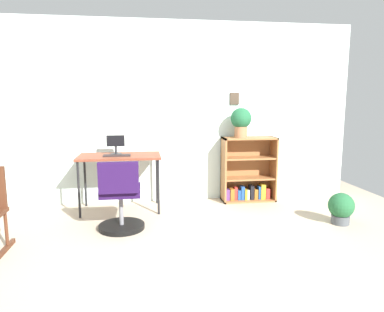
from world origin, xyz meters
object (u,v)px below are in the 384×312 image
at_px(potted_plant_floor, 341,207).
at_px(office_chair, 121,201).
at_px(keyboard, 117,155).
at_px(bookshelf_low, 248,173).
at_px(desk, 120,160).
at_px(monitor, 116,144).
at_px(potted_plant_on_shelf, 241,121).

bearing_deg(potted_plant_floor, office_chair, 176.74).
xyz_separation_m(keyboard, potted_plant_floor, (2.63, -0.83, -0.55)).
bearing_deg(office_chair, bookshelf_low, 29.39).
relative_size(desk, monitor, 4.19).
relative_size(keyboard, bookshelf_low, 0.37).
height_order(monitor, potted_plant_floor, monitor).
height_order(office_chair, bookshelf_low, bookshelf_low).
height_order(monitor, office_chair, monitor).
bearing_deg(desk, potted_plant_on_shelf, 5.96).
distance_m(desk, potted_plant_floor, 2.80).
bearing_deg(desk, keyboard, -108.85).
xyz_separation_m(bookshelf_low, potted_plant_floor, (0.79, -1.14, -0.20)).
bearing_deg(desk, potted_plant_floor, -19.25).
bearing_deg(keyboard, potted_plant_on_shelf, 8.47).
xyz_separation_m(desk, keyboard, (-0.03, -0.08, 0.07)).
bearing_deg(keyboard, bookshelf_low, 9.57).
height_order(keyboard, bookshelf_low, bookshelf_low).
height_order(keyboard, potted_plant_floor, keyboard).
bearing_deg(potted_plant_floor, bookshelf_low, 124.77).
height_order(potted_plant_on_shelf, potted_plant_floor, potted_plant_on_shelf).
distance_m(keyboard, potted_plant_floor, 2.81).
relative_size(office_chair, potted_plant_on_shelf, 1.95).
distance_m(desk, bookshelf_low, 1.85).
xyz_separation_m(potted_plant_on_shelf, potted_plant_floor, (0.93, -1.08, -0.97)).
distance_m(monitor, potted_plant_on_shelf, 1.75).
bearing_deg(potted_plant_on_shelf, desk, -174.04).
xyz_separation_m(monitor, bookshelf_low, (1.86, 0.16, -0.47)).
bearing_deg(potted_plant_floor, keyboard, 162.47).
relative_size(bookshelf_low, potted_plant_floor, 2.48).
relative_size(monitor, potted_plant_floor, 0.68).
distance_m(office_chair, potted_plant_floor, 2.57).
xyz_separation_m(office_chair, potted_plant_floor, (2.56, -0.15, -0.15)).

